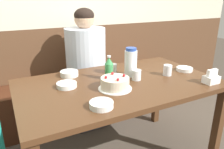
{
  "coord_description": "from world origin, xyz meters",
  "views": [
    {
      "loc": [
        -0.75,
        -1.32,
        1.33
      ],
      "look_at": [
        -0.04,
        0.05,
        0.78
      ],
      "focal_mm": 35.0,
      "sensor_mm": 36.0,
      "label": 1
    }
  ],
  "objects_px": {
    "bowl_side_dish": "(69,74)",
    "glass_water_tall": "(113,69)",
    "water_pitcher": "(131,62)",
    "napkin_holder": "(211,78)",
    "bowl_sauce_shallow": "(184,69)",
    "bench_seat": "(83,98)",
    "bowl_rice_small": "(67,85)",
    "person_pale_blue_shirt": "(86,70)",
    "bowl_soup_white": "(101,105)",
    "soju_bottle": "(109,68)",
    "glass_shot_small": "(136,75)",
    "birthday_cake": "(115,83)",
    "glass_tumbler_short": "(168,70)"
  },
  "relations": [
    {
      "from": "bowl_side_dish",
      "to": "glass_water_tall",
      "type": "relative_size",
      "value": 1.68
    },
    {
      "from": "glass_water_tall",
      "to": "bench_seat",
      "type": "bearing_deg",
      "value": 93.83
    },
    {
      "from": "glass_water_tall",
      "to": "glass_tumbler_short",
      "type": "distance_m",
      "value": 0.44
    },
    {
      "from": "napkin_holder",
      "to": "person_pale_blue_shirt",
      "type": "xyz_separation_m",
      "value": [
        -0.6,
        1.02,
        -0.15
      ]
    },
    {
      "from": "bowl_soup_white",
      "to": "bowl_sauce_shallow",
      "type": "bearing_deg",
      "value": 16.61
    },
    {
      "from": "water_pitcher",
      "to": "glass_shot_small",
      "type": "height_order",
      "value": "water_pitcher"
    },
    {
      "from": "bowl_sauce_shallow",
      "to": "person_pale_blue_shirt",
      "type": "height_order",
      "value": "person_pale_blue_shirt"
    },
    {
      "from": "bowl_soup_white",
      "to": "glass_tumbler_short",
      "type": "xyz_separation_m",
      "value": [
        0.7,
        0.25,
        0.03
      ]
    },
    {
      "from": "bowl_side_dish",
      "to": "glass_water_tall",
      "type": "height_order",
      "value": "glass_water_tall"
    },
    {
      "from": "bench_seat",
      "to": "soju_bottle",
      "type": "relative_size",
      "value": 11.27
    },
    {
      "from": "bowl_rice_small",
      "to": "bowl_sauce_shallow",
      "type": "distance_m",
      "value": 1.01
    },
    {
      "from": "soju_bottle",
      "to": "bowl_side_dish",
      "type": "xyz_separation_m",
      "value": [
        -0.25,
        0.22,
        -0.07
      ]
    },
    {
      "from": "napkin_holder",
      "to": "bowl_side_dish",
      "type": "xyz_separation_m",
      "value": [
        -0.88,
        0.63,
        -0.02
      ]
    },
    {
      "from": "glass_tumbler_short",
      "to": "glass_shot_small",
      "type": "xyz_separation_m",
      "value": [
        -0.28,
        0.03,
        -0.0
      ]
    },
    {
      "from": "bench_seat",
      "to": "water_pitcher",
      "type": "distance_m",
      "value": 0.97
    },
    {
      "from": "birthday_cake",
      "to": "bowl_side_dish",
      "type": "xyz_separation_m",
      "value": [
        -0.2,
        0.4,
        -0.02
      ]
    },
    {
      "from": "glass_tumbler_short",
      "to": "birthday_cake",
      "type": "bearing_deg",
      "value": -174.28
    },
    {
      "from": "napkin_holder",
      "to": "bowl_sauce_shallow",
      "type": "height_order",
      "value": "napkin_holder"
    },
    {
      "from": "bowl_sauce_shallow",
      "to": "soju_bottle",
      "type": "bearing_deg",
      "value": 170.59
    },
    {
      "from": "soju_bottle",
      "to": "bowl_rice_small",
      "type": "relative_size",
      "value": 1.33
    },
    {
      "from": "soju_bottle",
      "to": "glass_shot_small",
      "type": "xyz_separation_m",
      "value": [
        0.18,
        -0.1,
        -0.05
      ]
    },
    {
      "from": "bench_seat",
      "to": "person_pale_blue_shirt",
      "type": "relative_size",
      "value": 1.73
    },
    {
      "from": "soju_bottle",
      "to": "bowl_side_dish",
      "type": "relative_size",
      "value": 1.32
    },
    {
      "from": "bowl_rice_small",
      "to": "person_pale_blue_shirt",
      "type": "bearing_deg",
      "value": 58.46
    },
    {
      "from": "birthday_cake",
      "to": "glass_water_tall",
      "type": "xyz_separation_m",
      "value": [
        0.13,
        0.28,
        0.0
      ]
    },
    {
      "from": "bowl_rice_small",
      "to": "birthday_cake",
      "type": "bearing_deg",
      "value": -32.64
    },
    {
      "from": "bowl_soup_white",
      "to": "bowl_sauce_shallow",
      "type": "xyz_separation_m",
      "value": [
        0.91,
        0.27,
        -0.0
      ]
    },
    {
      "from": "napkin_holder",
      "to": "person_pale_blue_shirt",
      "type": "bearing_deg",
      "value": 120.34
    },
    {
      "from": "bowl_soup_white",
      "to": "bowl_side_dish",
      "type": "bearing_deg",
      "value": 90.71
    },
    {
      "from": "bowl_rice_small",
      "to": "bowl_side_dish",
      "type": "relative_size",
      "value": 0.99
    },
    {
      "from": "water_pitcher",
      "to": "soju_bottle",
      "type": "distance_m",
      "value": 0.19
    },
    {
      "from": "soju_bottle",
      "to": "bowl_rice_small",
      "type": "xyz_separation_m",
      "value": [
        -0.33,
        0.0,
        -0.07
      ]
    },
    {
      "from": "glass_shot_small",
      "to": "birthday_cake",
      "type": "bearing_deg",
      "value": -160.79
    },
    {
      "from": "water_pitcher",
      "to": "glass_water_tall",
      "type": "distance_m",
      "value": 0.16
    },
    {
      "from": "water_pitcher",
      "to": "glass_water_tall",
      "type": "height_order",
      "value": "water_pitcher"
    },
    {
      "from": "napkin_holder",
      "to": "person_pale_blue_shirt",
      "type": "relative_size",
      "value": 0.09
    },
    {
      "from": "bowl_side_dish",
      "to": "bowl_sauce_shallow",
      "type": "height_order",
      "value": "bowl_side_dish"
    },
    {
      "from": "person_pale_blue_shirt",
      "to": "soju_bottle",
      "type": "bearing_deg",
      "value": -3.58
    },
    {
      "from": "napkin_holder",
      "to": "glass_water_tall",
      "type": "xyz_separation_m",
      "value": [
        -0.55,
        0.51,
        0.0
      ]
    },
    {
      "from": "napkin_holder",
      "to": "glass_water_tall",
      "type": "relative_size",
      "value": 1.28
    },
    {
      "from": "birthday_cake",
      "to": "bowl_rice_small",
      "type": "relative_size",
      "value": 1.64
    },
    {
      "from": "bowl_rice_small",
      "to": "person_pale_blue_shirt",
      "type": "distance_m",
      "value": 0.72
    },
    {
      "from": "water_pitcher",
      "to": "bowl_sauce_shallow",
      "type": "distance_m",
      "value": 0.5
    },
    {
      "from": "bench_seat",
      "to": "glass_tumbler_short",
      "type": "xyz_separation_m",
      "value": [
        0.42,
        -0.88,
        0.54
      ]
    },
    {
      "from": "bowl_sauce_shallow",
      "to": "glass_water_tall",
      "type": "distance_m",
      "value": 0.62
    },
    {
      "from": "bench_seat",
      "to": "glass_tumbler_short",
      "type": "relative_size",
      "value": 24.87
    },
    {
      "from": "bowl_soup_white",
      "to": "water_pitcher",
      "type": "bearing_deg",
      "value": 41.31
    },
    {
      "from": "napkin_holder",
      "to": "glass_water_tall",
      "type": "bearing_deg",
      "value": 137.1
    },
    {
      "from": "bowl_side_dish",
      "to": "bench_seat",
      "type": "bearing_deg",
      "value": 61.12
    },
    {
      "from": "napkin_holder",
      "to": "glass_shot_small",
      "type": "xyz_separation_m",
      "value": [
        -0.45,
        0.31,
        0.0
      ]
    }
  ]
}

